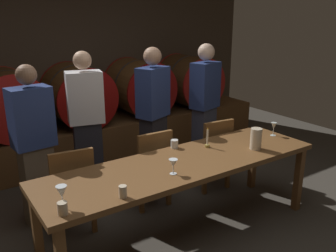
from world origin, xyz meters
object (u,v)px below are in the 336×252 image
object	(u,v)px
chair_left	(71,186)
chair_right	(212,150)
wine_glass_right	(274,126)
guest_center_right	(153,117)
wine_barrel_far_right	(189,81)
dining_table	(184,168)
candle_center	(207,142)
wine_barrel_right	(139,87)
guest_far_right	(205,106)
cup_center	(123,192)
guest_far_left	(35,146)
pitcher	(256,139)
cup_right	(174,144)
wine_glass_left	(62,192)
cup_left	(63,208)
wine_barrel_left	(9,104)
wine_glass_center	(173,164)
wine_barrel_center	(78,95)
chair_center	(151,164)
guest_center_left	(87,126)

from	to	relation	value
chair_left	chair_right	distance (m)	1.73
wine_glass_right	guest_center_right	bearing A→B (deg)	130.40
wine_barrel_far_right	dining_table	bearing A→B (deg)	-128.09
candle_center	wine_barrel_right	bearing A→B (deg)	77.68
guest_far_right	cup_center	world-z (taller)	guest_far_right
guest_far_left	guest_center_right	xyz separation A→B (m)	(1.43, 0.11, 0.05)
candle_center	pitcher	size ratio (longest dim) A/B	0.99
wine_barrel_far_right	cup_right	bearing A→B (deg)	-130.41
dining_table	wine_glass_left	size ratio (longest dim) A/B	16.43
wine_barrel_right	cup_left	world-z (taller)	wine_barrel_right
guest_far_left	cup_left	world-z (taller)	guest_far_left
wine_glass_left	wine_barrel_left	bearing A→B (deg)	86.04
guest_center_right	wine_barrel_far_right	bearing A→B (deg)	-161.26
wine_barrel_left	guest_center_right	size ratio (longest dim) A/B	0.51
wine_glass_center	cup_center	bearing A→B (deg)	-166.77
dining_table	wine_barrel_center	bearing A→B (deg)	92.42
chair_center	cup_right	size ratio (longest dim) A/B	10.51
guest_center_left	candle_center	distance (m)	1.37
wine_barrel_right	wine_glass_left	size ratio (longest dim) A/B	5.19
guest_center_left	cup_right	world-z (taller)	guest_center_left
guest_center_right	guest_center_left	bearing A→B (deg)	-30.96
chair_center	wine_glass_center	distance (m)	0.92
guest_far_right	cup_left	world-z (taller)	guest_far_right
cup_right	candle_center	bearing A→B (deg)	-30.36
wine_barrel_left	chair_left	bearing A→B (deg)	-85.18
wine_barrel_center	wine_glass_center	size ratio (longest dim) A/B	6.47
dining_table	chair_center	distance (m)	0.67
chair_right	cup_center	xyz separation A→B (m)	(-1.64, -0.88, 0.31)
dining_table	cup_right	xyz separation A→B (m)	(0.12, 0.33, 0.11)
chair_center	cup_center	xyz separation A→B (m)	(-0.81, -0.93, 0.31)
wine_barrel_left	guest_center_right	bearing A→B (deg)	-43.64
wine_barrel_center	cup_left	xyz separation A→B (m)	(-1.13, -2.68, -0.15)
chair_right	pitcher	world-z (taller)	pitcher
dining_table	cup_right	distance (m)	0.37
chair_left	cup_left	xyz separation A→B (m)	(-0.36, -0.90, 0.31)
wine_barrel_right	pitcher	bearing A→B (deg)	-92.72
dining_table	cup_center	size ratio (longest dim) A/B	29.31
dining_table	guest_far_left	distance (m)	1.47
wine_barrel_center	dining_table	bearing A→B (deg)	-87.58
wine_glass_center	wine_glass_right	world-z (taller)	wine_glass_right
chair_left	cup_left	distance (m)	1.02
guest_far_left	cup_center	size ratio (longest dim) A/B	17.33
candle_center	wine_barrel_left	bearing A→B (deg)	122.60
wine_barrel_right	guest_center_right	world-z (taller)	guest_center_right
wine_barrel_far_right	chair_right	size ratio (longest dim) A/B	0.98
wine_glass_right	wine_barrel_far_right	bearing A→B (deg)	75.11
dining_table	chair_center	size ratio (longest dim) A/B	3.10
dining_table	cup_left	distance (m)	1.27
guest_center_right	wine_glass_left	xyz separation A→B (m)	(-1.55, -1.29, 0.00)
wine_glass_left	wine_glass_right	size ratio (longest dim) A/B	1.11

